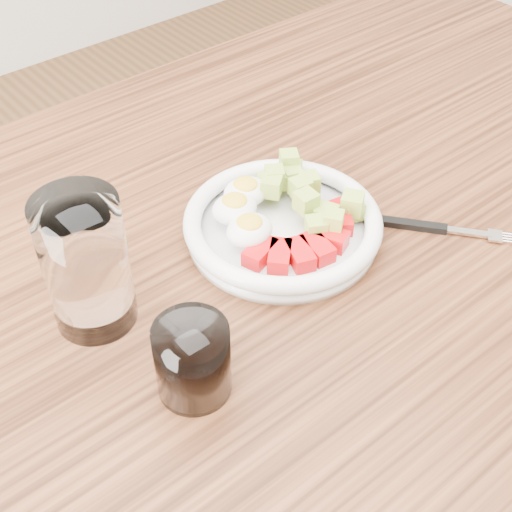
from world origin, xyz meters
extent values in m
cube|color=brown|center=(0.65, 0.35, 0.36)|extent=(0.07, 0.07, 0.73)
cube|color=brown|center=(0.00, 0.00, 0.75)|extent=(1.50, 0.90, 0.04)
cylinder|color=white|center=(0.05, 0.04, 0.78)|extent=(0.21, 0.21, 0.01)
torus|color=white|center=(0.05, 0.04, 0.79)|extent=(0.22, 0.22, 0.02)
cube|color=red|center=(0.00, 0.02, 0.79)|extent=(0.04, 0.03, 0.02)
cube|color=red|center=(0.01, 0.00, 0.79)|extent=(0.04, 0.04, 0.02)
cube|color=red|center=(0.03, -0.01, 0.79)|extent=(0.03, 0.05, 0.02)
cube|color=red|center=(0.05, -0.01, 0.79)|extent=(0.03, 0.04, 0.02)
cube|color=red|center=(0.07, -0.01, 0.79)|extent=(0.04, 0.05, 0.02)
cube|color=red|center=(0.09, 0.00, 0.79)|extent=(0.05, 0.04, 0.02)
cube|color=red|center=(0.10, 0.02, 0.79)|extent=(0.04, 0.03, 0.02)
ellipsoid|color=white|center=(0.02, 0.08, 0.80)|extent=(0.05, 0.04, 0.03)
ellipsoid|color=yellow|center=(0.02, 0.08, 0.81)|extent=(0.03, 0.03, 0.01)
ellipsoid|color=white|center=(0.05, 0.10, 0.80)|extent=(0.05, 0.04, 0.03)
ellipsoid|color=yellow|center=(0.05, 0.10, 0.81)|extent=(0.03, 0.03, 0.01)
ellipsoid|color=white|center=(0.01, 0.04, 0.80)|extent=(0.05, 0.04, 0.03)
ellipsoid|color=yellow|center=(0.01, 0.04, 0.81)|extent=(0.03, 0.03, 0.01)
cube|color=#AABE49|center=(0.11, 0.09, 0.80)|extent=(0.03, 0.03, 0.02)
cube|color=#AABE49|center=(0.12, 0.00, 0.81)|extent=(0.03, 0.03, 0.02)
cube|color=#AABE49|center=(0.11, 0.10, 0.80)|extent=(0.03, 0.03, 0.02)
cube|color=#AABE49|center=(0.08, -0.01, 0.81)|extent=(0.03, 0.03, 0.02)
cube|color=#AABE49|center=(0.07, 0.08, 0.81)|extent=(0.03, 0.03, 0.02)
cube|color=#AABE49|center=(0.10, 0.06, 0.81)|extent=(0.03, 0.03, 0.02)
cube|color=#AABE49|center=(0.12, 0.00, 0.80)|extent=(0.03, 0.03, 0.02)
cube|color=#AABE49|center=(0.09, 0.09, 0.80)|extent=(0.02, 0.02, 0.02)
cube|color=#AABE49|center=(0.08, 0.03, 0.81)|extent=(0.02, 0.02, 0.02)
cube|color=#AABE49|center=(0.07, 0.00, 0.80)|extent=(0.03, 0.03, 0.02)
cube|color=#AABE49|center=(0.09, 0.01, 0.80)|extent=(0.03, 0.03, 0.02)
cube|color=#AABE49|center=(0.08, 0.10, 0.79)|extent=(0.03, 0.03, 0.02)
cube|color=#AABE49|center=(0.10, 0.08, 0.80)|extent=(0.03, 0.03, 0.02)
cube|color=#AABE49|center=(0.11, 0.10, 0.81)|extent=(0.03, 0.03, 0.02)
cube|color=#AABE49|center=(0.09, 0.06, 0.81)|extent=(0.02, 0.02, 0.02)
cube|color=#AABE49|center=(0.08, 0.09, 0.81)|extent=(0.03, 0.03, 0.02)
cube|color=#AABE49|center=(0.09, 0.06, 0.81)|extent=(0.02, 0.02, 0.02)
cube|color=black|center=(0.17, -0.04, 0.77)|extent=(0.06, 0.07, 0.01)
cube|color=silver|center=(0.22, -0.09, 0.77)|extent=(0.04, 0.04, 0.00)
cube|color=silver|center=(0.23, -0.11, 0.77)|extent=(0.02, 0.02, 0.00)
cylinder|color=white|center=(-0.17, 0.07, 0.84)|extent=(0.08, 0.08, 0.14)
cylinder|color=white|center=(-0.14, -0.06, 0.81)|extent=(0.07, 0.07, 0.08)
cylinder|color=black|center=(-0.14, -0.06, 0.81)|extent=(0.06, 0.06, 0.06)
camera|label=1|loc=(-0.34, -0.40, 1.30)|focal=50.00mm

